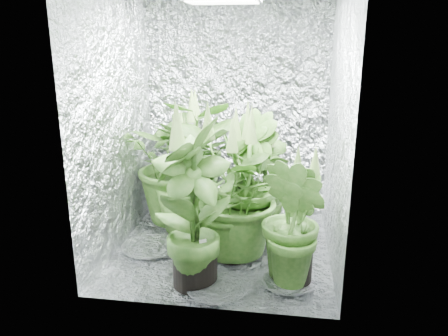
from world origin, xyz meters
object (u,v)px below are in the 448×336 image
Objects in this scene: plant_b at (265,184)px; plant_c at (246,181)px; plant_d at (187,180)px; circulation_fan at (298,211)px; plant_e at (233,195)px; plant_f at (194,204)px; plant_a at (181,161)px; plant_g at (294,223)px.

plant_c reaches higher than plant_b.
circulation_fan is (0.90, 0.19, -0.29)m from plant_d.
plant_e is 0.90× the size of plant_f.
circulation_fan is (0.28, 0.09, -0.26)m from plant_b.
plant_a is 1.30m from plant_g.
plant_a reaches higher than circulation_fan.
circulation_fan is at bearing -1.83° from plant_a.
plant_d is 2.48× the size of circulation_fan.
plant_c is (0.59, -0.32, -0.05)m from plant_a.
plant_g reaches higher than circulation_fan.
plant_b is 0.85× the size of plant_c.
plant_b is 0.51m from plant_e.
plant_a reaches higher than plant_e.
circulation_fan is (0.49, 0.55, -0.32)m from plant_e.
plant_g is at bearing -34.28° from plant_e.
plant_d is at bearing 106.30° from plant_f.
plant_d is (0.10, -0.23, -0.10)m from plant_a.
plant_d is (-0.62, -0.10, 0.03)m from plant_b.
plant_d reaches higher than plant_b.
plant_f is at bearing -71.75° from plant_a.
plant_e is (-0.07, -0.26, -0.02)m from plant_c.
plant_a is at bearing 131.42° from plant_e.
plant_b is 0.63m from plant_d.
plant_b is at bearing -147.66° from circulation_fan.
plant_b is (0.72, -0.13, -0.13)m from plant_a.
plant_d reaches higher than circulation_fan.
plant_a is 1.25× the size of plant_g.
plant_d is (-0.49, 0.10, -0.05)m from plant_c.
plant_f reaches higher than plant_c.
plant_d is 0.55m from plant_e.
plant_a is 2.90× the size of circulation_fan.
plant_a is at bearing -168.13° from circulation_fan.
plant_e reaches higher than plant_g.
plant_g is 0.89m from circulation_fan.
plant_b is at bearing 106.69° from plant_g.
plant_d is 1.07m from plant_g.
plant_e is 2.68× the size of circulation_fan.
plant_f is at bearing -111.68° from plant_c.
plant_f is (0.32, -0.99, 0.00)m from plant_a.
plant_f is at bearing -73.70° from plant_d.
plant_e is at bearing -105.00° from plant_c.
plant_c is at bearing 68.32° from plant_f.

